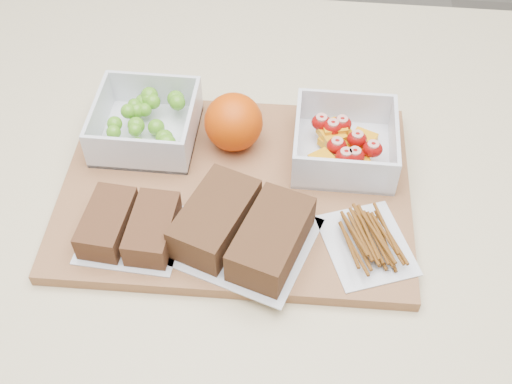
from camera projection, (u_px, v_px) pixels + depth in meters
counter at (245, 367)px, 1.12m from camera, size 1.20×0.90×0.90m
cutting_board at (236, 189)px, 0.78m from camera, size 0.43×0.31×0.02m
grape_container at (147, 122)px, 0.82m from camera, size 0.13×0.13×0.05m
fruit_container at (344, 144)px, 0.79m from camera, size 0.12×0.12×0.05m
orange at (234, 122)px, 0.80m from camera, size 0.07×0.07×0.07m
sandwich_bag_left at (130, 226)px, 0.71m from camera, size 0.12×0.11×0.03m
sandwich_bag_center at (243, 229)px, 0.71m from camera, size 0.18×0.17×0.05m
pretzel_bag at (368, 239)px, 0.71m from camera, size 0.12×0.13×0.02m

